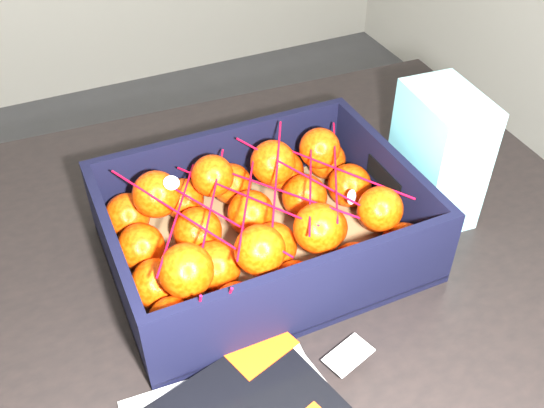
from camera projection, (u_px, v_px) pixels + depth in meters
name	position (u px, v px, depth m)	size (l,w,h in m)	color
table	(196.00, 319.00, 0.86)	(1.24, 0.86, 0.75)	black
produce_crate	(263.00, 234.00, 0.80)	(0.39, 0.29, 0.11)	olive
clementine_heap	(261.00, 223.00, 0.79)	(0.37, 0.27, 0.11)	red
mesh_net	(258.00, 199.00, 0.75)	(0.32, 0.26, 0.09)	red
retail_carton	(438.00, 156.00, 0.83)	(0.08, 0.13, 0.19)	silver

